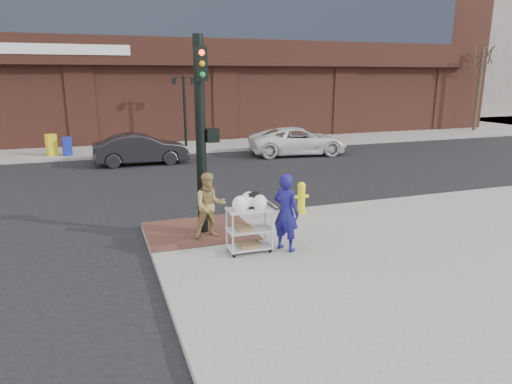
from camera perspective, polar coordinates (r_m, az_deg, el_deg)
name	(u,v)px	position (r m, az deg, el deg)	size (l,w,h in m)	color
ground	(230,245)	(11.70, -3.25, -6.60)	(220.00, 220.00, 0.00)	black
sidewalk_far	(260,118)	(45.43, 0.56, 9.21)	(65.00, 36.00, 0.15)	gray
brick_curb_ramp	(199,231)	(12.33, -7.13, -4.81)	(2.80, 2.40, 0.01)	#562B28
filler_block	(450,35)	(65.01, 23.14, 17.55)	(14.00, 20.00, 18.00)	slate
bare_tree_a	(484,45)	(38.25, 26.59, 16.06)	(1.80, 1.80, 7.20)	#382B21
lamp_post	(184,103)	(27.01, -8.93, 10.90)	(1.32, 0.22, 4.00)	black
traffic_signal_pole	(202,131)	(11.63, -6.80, 7.60)	(0.61, 0.51, 5.00)	black
woman_blue	(286,212)	(10.69, 3.77, -2.54)	(0.68, 0.45, 1.86)	navy
pedestrian_tan	(210,206)	(11.56, -5.80, -1.71)	(0.82, 0.64, 1.69)	#A38A4D
sedan_dark	(141,149)	(22.74, -14.16, 5.23)	(1.55, 4.46, 1.47)	black
minivan_white	(298,141)	(24.86, 5.29, 6.35)	(2.44, 5.29, 1.47)	white
utility_cart	(249,226)	(10.62, -0.83, -4.23)	(1.03, 0.58, 1.42)	#AFB0B5
fire_hydrant	(301,197)	(13.73, 5.69, -0.65)	(0.45, 0.32, 0.96)	yellow
newsbox_red	(50,146)	(26.23, -24.34, 5.28)	(0.38, 0.35, 0.91)	red
newsbox_yellow	(51,145)	(25.84, -24.20, 5.40)	(0.47, 0.42, 1.11)	yellow
newsbox_blue	(67,146)	(25.49, -22.54, 5.29)	(0.41, 0.37, 0.97)	#1825A2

